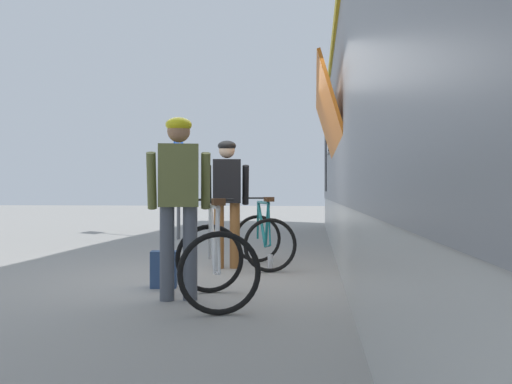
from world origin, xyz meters
TOP-DOWN VIEW (x-y plane):
  - ground_plane at (0.00, 0.00)m, footprint 80.00×80.00m
  - train_car at (2.82, 1.42)m, footprint 3.28×18.42m
  - cyclist_near_in_dark at (-0.18, 0.79)m, footprint 0.64×0.37m
  - cyclist_far_in_olive at (-0.28, -1.41)m, footprint 0.65×0.40m
  - bicycle_near_teal at (0.31, 0.95)m, footprint 0.97×1.22m
  - bicycle_far_white at (0.09, -1.51)m, footprint 0.98×1.22m
  - backpack_on_platform at (-0.62, -0.76)m, footprint 0.31×0.23m
  - water_bottle_near_the_bikes at (0.43, 0.61)m, footprint 0.07×0.07m
  - water_bottle_by_the_backpack at (-0.56, -0.96)m, footprint 0.07×0.07m
  - platform_sign_post at (-2.06, 5.29)m, footprint 0.08×0.70m

SIDE VIEW (x-z plane):
  - ground_plane at x=0.00m, z-range 0.00..0.00m
  - water_bottle_by_the_backpack at x=-0.56m, z-range 0.00..0.19m
  - water_bottle_near_the_bikes at x=0.43m, z-range 0.00..0.22m
  - backpack_on_platform at x=-0.62m, z-range 0.00..0.40m
  - bicycle_near_teal at x=0.31m, z-range -0.09..0.89m
  - bicycle_far_white at x=0.09m, z-range -0.09..0.89m
  - cyclist_near_in_dark at x=-0.18m, z-range 0.17..1.94m
  - cyclist_far_in_olive at x=-0.28m, z-range 0.17..1.94m
  - platform_sign_post at x=-2.06m, z-range 0.42..2.82m
  - train_car at x=2.82m, z-range 0.03..3.91m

